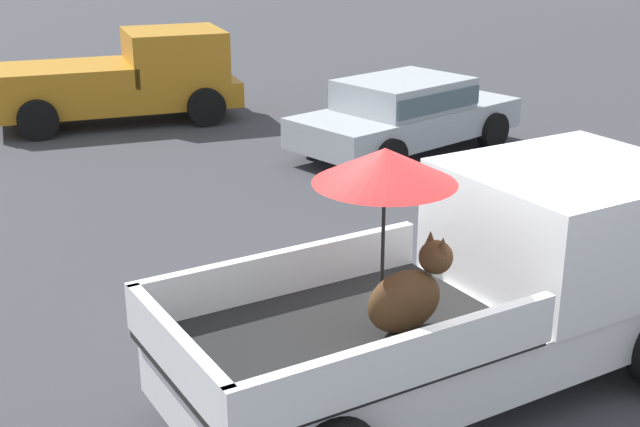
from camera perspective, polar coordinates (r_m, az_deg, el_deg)
The scene contains 4 objects.
ground_plane at distance 7.96m, azimuth 8.23°, elevation -11.61°, with size 80.00×80.00×0.00m, color #38383D.
pickup_truck_main at distance 7.79m, azimuth 11.27°, elevation -4.52°, with size 5.07×2.28×2.38m.
pickup_truck_red at distance 17.85m, azimuth -12.74°, elevation 8.77°, with size 5.06×2.90×1.80m.
parked_sedan_near at distance 15.16m, azimuth 5.70°, elevation 6.76°, with size 4.55×2.58×1.33m.
Camera 1 is at (-4.45, -5.17, 4.11)m, focal length 48.06 mm.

